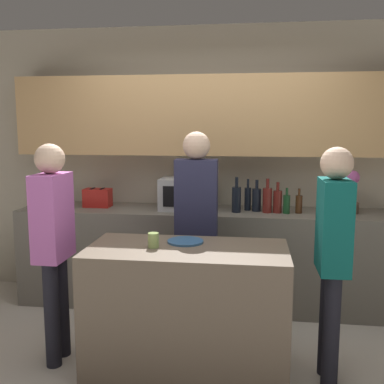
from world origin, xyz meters
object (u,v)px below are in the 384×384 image
Objects in this scene: person_center at (333,246)px; person_right at (196,215)px; microwave at (188,194)px; bottle_6 at (299,204)px; person_left at (53,235)px; bottle_3 at (267,200)px; potted_plant at (352,192)px; bottle_1 at (248,198)px; plate_on_island at (185,241)px; bottle_5 at (287,204)px; bottle_0 at (236,199)px; bottle_2 at (257,199)px; bottle_4 at (277,201)px; toaster at (98,198)px; cup_0 at (153,240)px.

person_right reaches higher than person_center.
microwave reaches higher than bottle_6.
person_left is 0.95× the size of person_right.
bottle_3 is at bearing -136.91° from person_right.
potted_plant is 1.32× the size of bottle_1.
plate_on_island is at bearing 86.37° from person_right.
person_right is at bearing -143.99° from bottle_5.
bottle_0 reaches higher than bottle_2.
bottle_5 is 2.07m from person_left.
microwave is 1.70m from person_center.
person_left is at bearing 30.58° from person_right.
bottle_4 is at bearing -19.17° from bottle_1.
microwave is at bearing -177.97° from bottle_1.
toaster is 0.87× the size of bottle_1.
potted_plant reaches higher than bottle_1.
bottle_3 is at bearing -175.93° from bottle_4.
potted_plant is 1.24× the size of bottle_3.
bottle_0 is 0.28m from bottle_3.
person_center reaches higher than bottle_4.
potted_plant is at bearing 7.83° from bottle_6.
bottle_3 is 1.94m from person_left.
cup_0 is (-0.63, -1.30, -0.10)m from bottle_1.
bottle_1 is 0.37m from bottle_5.
plate_on_island is (-1.37, -1.12, -0.22)m from potted_plant.
bottle_4 is 2.02m from person_left.
microwave is at bearing 178.24° from bottle_2.
bottle_6 is 0.14× the size of person_left.
bottle_3 is 0.20× the size of person_center.
bottle_5 is 0.14× the size of person_right.
toaster is 2.40m from person_center.
bottle_4 is (-0.67, -0.08, -0.09)m from potted_plant.
person_left reaches higher than microwave.
bottle_0 reaches higher than plate_on_island.
toaster is 1.95m from bottle_6.
bottle_6 reaches higher than toaster.
bottle_2 is at bearing 22.06° from bottle_0.
person_right is at bearing -146.11° from bottle_6.
microwave is at bearing -77.01° from person_right.
bottle_1 is 1.40m from person_center.
bottle_2 is (0.08, -0.04, -0.00)m from bottle_1.
person_center is (1.94, -0.00, -0.01)m from person_left.
bottle_6 is at bearing 3.19° from bottle_0.
potted_plant is 1.33× the size of bottle_2.
bottle_1 is 1.01× the size of bottle_2.
bottle_6 is (1.04, -0.06, -0.06)m from microwave.
bottle_3 is at bearing 55.99° from cup_0.
bottle_1 is 0.79m from person_right.
potted_plant is 1.73× the size of bottle_6.
bottle_6 is (1.94, -0.07, -0.00)m from toaster.
potted_plant is 1.51m from person_right.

